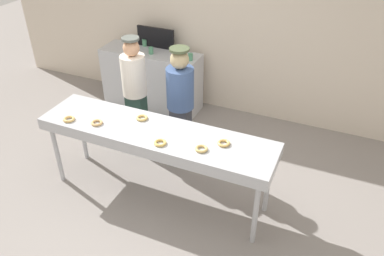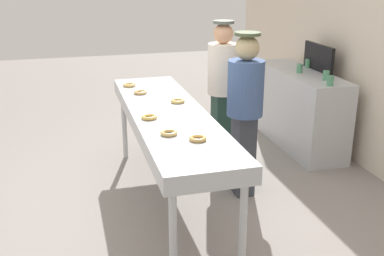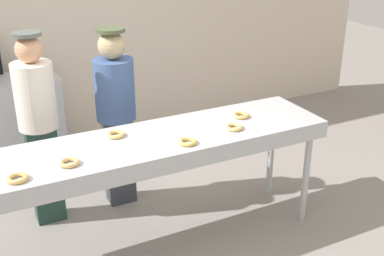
{
  "view_description": "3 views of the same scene",
  "coord_description": "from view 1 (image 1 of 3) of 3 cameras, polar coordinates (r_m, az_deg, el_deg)",
  "views": [
    {
      "loc": [
        1.79,
        -3.09,
        3.31
      ],
      "look_at": [
        0.34,
        0.24,
        0.91
      ],
      "focal_mm": 36.4,
      "sensor_mm": 36.0,
      "label": 1
    },
    {
      "loc": [
        3.93,
        -0.85,
        2.18
      ],
      "look_at": [
        0.18,
        0.17,
        0.82
      ],
      "focal_mm": 43.79,
      "sensor_mm": 36.0,
      "label": 2
    },
    {
      "loc": [
        -1.21,
        -3.02,
        2.42
      ],
      "look_at": [
        0.38,
        0.14,
        0.89
      ],
      "focal_mm": 45.4,
      "sensor_mm": 36.0,
      "label": 3
    }
  ],
  "objects": [
    {
      "name": "prep_counter",
      "position": [
        6.44,
        -5.92,
        7.14
      ],
      "size": [
        1.61,
        0.51,
        0.95
      ],
      "primitive_type": "cube",
      "color": "#B7BABF",
      "rests_on": "ground"
    },
    {
      "name": "paper_cup_2",
      "position": [
        6.46,
        -6.97,
        12.3
      ],
      "size": [
        0.07,
        0.07,
        0.11
      ],
      "primitive_type": "cylinder",
      "color": "#4C8C66",
      "rests_on": "prep_counter"
    },
    {
      "name": "glazed_donut_0",
      "position": [
        4.05,
        4.68,
        -2.24
      ],
      "size": [
        0.17,
        0.17,
        0.03
      ],
      "primitive_type": "torus",
      "rotation": [
        0.0,
        0.0,
        1.94
      ],
      "color": "#E2B15E",
      "rests_on": "fryer_conveyor"
    },
    {
      "name": "back_wall",
      "position": [
        6.01,
        5.36,
        16.1
      ],
      "size": [
        8.0,
        0.12,
        3.07
      ],
      "primitive_type": "cube",
      "color": "beige",
      "rests_on": "ground"
    },
    {
      "name": "worker_assistant",
      "position": [
        5.16,
        -8.35,
        5.43
      ],
      "size": [
        0.32,
        0.32,
        1.64
      ],
      "rotation": [
        0.0,
        0.0,
        3.28
      ],
      "color": "#1F3931",
      "rests_on": "ground"
    },
    {
      "name": "ground_plane",
      "position": [
        4.86,
        -4.86,
        -9.57
      ],
      "size": [
        16.0,
        16.0,
        0.0
      ],
      "primitive_type": "plane",
      "color": "gray"
    },
    {
      "name": "glazed_donut_1",
      "position": [
        4.5,
        -13.77,
        0.76
      ],
      "size": [
        0.14,
        0.14,
        0.03
      ],
      "primitive_type": "torus",
      "rotation": [
        0.0,
        0.0,
        0.07
      ],
      "color": "#E2B16E",
      "rests_on": "fryer_conveyor"
    },
    {
      "name": "glazed_donut_2",
      "position": [
        4.65,
        -17.58,
        1.24
      ],
      "size": [
        0.14,
        0.14,
        0.03
      ],
      "primitive_type": "torus",
      "rotation": [
        0.0,
        0.0,
        1.63
      ],
      "color": "#E2B566",
      "rests_on": "fryer_conveyor"
    },
    {
      "name": "glazed_donut_4",
      "position": [
        3.96,
        1.4,
        -3.06
      ],
      "size": [
        0.16,
        0.16,
        0.03
      ],
      "primitive_type": "torus",
      "rotation": [
        0.0,
        0.0,
        1.38
      ],
      "color": "#DEB869",
      "rests_on": "fryer_conveyor"
    },
    {
      "name": "menu_display",
      "position": [
        6.35,
        -5.34,
        13.06
      ],
      "size": [
        0.64,
        0.04,
        0.32
      ],
      "primitive_type": "cube",
      "color": "black",
      "rests_on": "prep_counter"
    },
    {
      "name": "paper_cup_1",
      "position": [
        6.05,
        -1.97,
        11.02
      ],
      "size": [
        0.07,
        0.07,
        0.11
      ],
      "primitive_type": "cylinder",
      "color": "#4C8C66",
      "rests_on": "prep_counter"
    },
    {
      "name": "worker_baker",
      "position": [
        4.88,
        -1.72,
        4.11
      ],
      "size": [
        0.34,
        0.34,
        1.61
      ],
      "rotation": [
        0.0,
        0.0,
        3.36
      ],
      "color": "#333640",
      "rests_on": "ground"
    },
    {
      "name": "glazed_donut_3",
      "position": [
        4.06,
        -4.68,
        -2.17
      ],
      "size": [
        0.18,
        0.18,
        0.03
      ],
      "primitive_type": "torus",
      "rotation": [
        0.0,
        0.0,
        0.49
      ],
      "color": "#E7BA5C",
      "rests_on": "fryer_conveyor"
    },
    {
      "name": "glazed_donut_5",
      "position": [
        4.49,
        -7.33,
        1.48
      ],
      "size": [
        0.18,
        0.18,
        0.03
      ],
      "primitive_type": "torus",
      "rotation": [
        0.0,
        0.0,
        1.12
      ],
      "color": "#E3BB66",
      "rests_on": "fryer_conveyor"
    },
    {
      "name": "fryer_conveyor",
      "position": [
        4.32,
        -5.39,
        -1.19
      ],
      "size": [
        2.71,
        0.66,
        0.94
      ],
      "color": "#B7BABF",
      "rests_on": "ground"
    },
    {
      "name": "paper_cup_3",
      "position": [
        6.14,
        -6.03,
        11.22
      ],
      "size": [
        0.07,
        0.07,
        0.11
      ],
      "primitive_type": "cylinder",
      "color": "#4C8C66",
      "rests_on": "prep_counter"
    },
    {
      "name": "paper_cup_0",
      "position": [
        5.88,
        -0.23,
        10.38
      ],
      "size": [
        0.07,
        0.07,
        0.11
      ],
      "primitive_type": "cylinder",
      "color": "#4C8C66",
      "rests_on": "prep_counter"
    }
  ]
}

